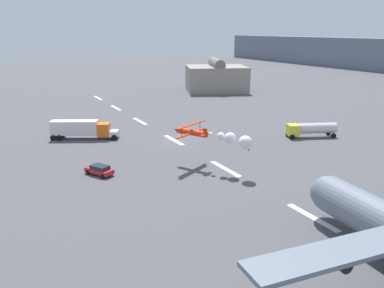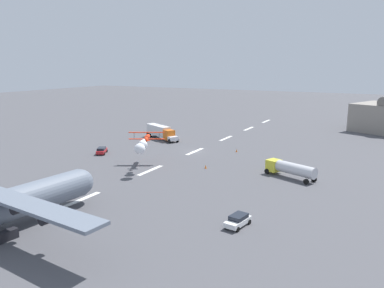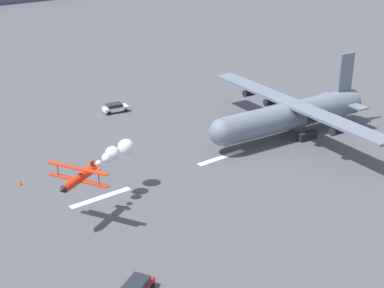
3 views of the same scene
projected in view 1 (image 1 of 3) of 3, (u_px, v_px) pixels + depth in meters
name	position (u px, v px, depth m)	size (l,w,h in m)	color
ground_plane	(174.00, 140.00, 78.31)	(440.00, 440.00, 0.00)	#4C4C51
runway_stripe_0	(98.00, 98.00, 126.51)	(8.00, 0.90, 0.01)	white
runway_stripe_1	(116.00, 108.00, 110.44)	(8.00, 0.90, 0.01)	white
runway_stripe_2	(140.00, 121.00, 94.38)	(8.00, 0.90, 0.01)	white
runway_stripe_3	(174.00, 140.00, 78.31)	(8.00, 0.90, 0.01)	white
runway_stripe_4	(225.00, 169.00, 62.24)	(8.00, 0.90, 0.01)	white
runway_stripe_5	(313.00, 217.00, 46.17)	(8.00, 0.90, 0.01)	white
stunt_biplane_red	(223.00, 138.00, 59.62)	(12.65, 8.87, 2.45)	red
semi_truck_orange	(82.00, 129.00, 78.68)	(8.42, 12.95, 3.70)	silver
fuel_tanker_truck	(311.00, 129.00, 79.98)	(6.08, 10.10, 2.90)	yellow
followme_car_yellow	(99.00, 170.00, 59.44)	(4.80, 3.79, 1.52)	#B21E23
hangar_building	(216.00, 78.00, 139.74)	(23.16, 25.20, 11.32)	gray
traffic_cone_near	(203.00, 129.00, 85.84)	(0.44, 0.44, 0.75)	orange
traffic_cone_far	(249.00, 148.00, 71.62)	(0.44, 0.44, 0.75)	orange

